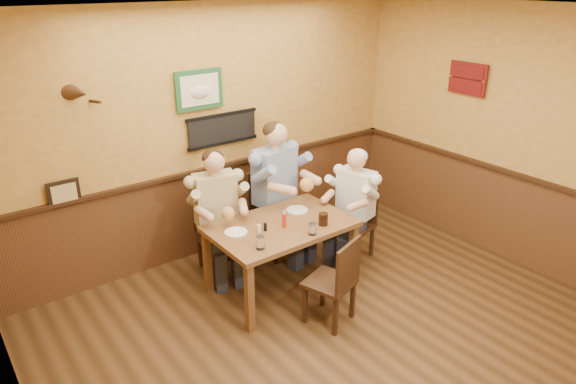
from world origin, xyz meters
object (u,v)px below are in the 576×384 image
(water_glass_left, at_px, (260,243))
(chair_back_left, at_px, (218,235))
(salt_shaker, at_px, (259,229))
(pepper_shaker, at_px, (265,227))
(diner_blue_polo, at_px, (275,197))
(cola_tumbler, at_px, (323,219))
(dining_table, at_px, (281,232))
(water_glass_mid, at_px, (312,229))
(diner_white_elder, at_px, (355,211))
(hot_sauce_bottle, at_px, (284,220))
(chair_back_right, at_px, (275,214))
(chair_right_end, at_px, (354,225))
(diner_tan_shirt, at_px, (217,219))
(chair_near_side, at_px, (330,280))

(water_glass_left, bearing_deg, chair_back_left, 84.36)
(salt_shaker, xyz_separation_m, pepper_shaker, (0.07, -0.01, 0.00))
(diner_blue_polo, bearing_deg, cola_tumbler, -103.97)
(dining_table, xyz_separation_m, water_glass_mid, (0.11, -0.36, 0.15))
(diner_blue_polo, bearing_deg, diner_white_elder, -53.48)
(water_glass_left, distance_m, pepper_shaker, 0.35)
(diner_white_elder, bearing_deg, water_glass_left, -92.40)
(water_glass_left, xyz_separation_m, hot_sauce_bottle, (0.43, 0.21, 0.02))
(chair_back_right, height_order, pepper_shaker, chair_back_right)
(pepper_shaker, bearing_deg, salt_shaker, 175.53)
(chair_right_end, bearing_deg, pepper_shaker, -102.01)
(chair_back_right, relative_size, diner_tan_shirt, 0.79)
(dining_table, height_order, chair_right_end, chair_right_end)
(water_glass_mid, bearing_deg, hot_sauce_bottle, 113.92)
(diner_tan_shirt, distance_m, pepper_shaker, 0.75)
(diner_blue_polo, xyz_separation_m, diner_white_elder, (0.66, -0.63, -0.12))
(chair_right_end, bearing_deg, salt_shaker, -102.36)
(water_glass_left, bearing_deg, water_glass_mid, -6.96)
(chair_right_end, relative_size, diner_white_elder, 0.70)
(chair_right_end, distance_m, cola_tumbler, 0.88)
(salt_shaker, bearing_deg, chair_back_right, 45.33)
(salt_shaker, bearing_deg, chair_near_side, -64.97)
(diner_blue_polo, distance_m, water_glass_mid, 1.06)
(diner_white_elder, bearing_deg, cola_tumbler, -82.54)
(chair_right_end, relative_size, salt_shaker, 10.32)
(water_glass_left, distance_m, salt_shaker, 0.32)
(chair_right_end, xyz_separation_m, chair_near_side, (-1.01, -0.73, 0.03))
(chair_back_left, distance_m, water_glass_left, 1.06)
(diner_blue_polo, relative_size, diner_white_elder, 1.20)
(water_glass_left, relative_size, cola_tumbler, 1.01)
(cola_tumbler, height_order, hot_sauce_bottle, hot_sauce_bottle)
(water_glass_left, height_order, pepper_shaker, water_glass_left)
(diner_tan_shirt, bearing_deg, water_glass_left, -82.65)
(cola_tumbler, distance_m, hot_sauce_bottle, 0.39)
(chair_back_right, relative_size, diner_white_elder, 0.84)
(hot_sauce_bottle, bearing_deg, chair_back_right, 60.76)
(diner_blue_polo, xyz_separation_m, water_glass_left, (-0.84, -0.95, 0.10))
(diner_white_elder, distance_m, hot_sauce_bottle, 1.10)
(pepper_shaker, bearing_deg, diner_blue_polo, 48.62)
(chair_back_right, height_order, water_glass_mid, chair_back_right)
(chair_back_left, distance_m, diner_white_elder, 1.55)
(chair_back_right, xyz_separation_m, pepper_shaker, (-0.60, -0.68, 0.29))
(water_glass_mid, distance_m, hot_sauce_bottle, 0.31)
(chair_near_side, relative_size, salt_shaker, 10.96)
(chair_back_left, bearing_deg, pepper_shaker, -66.19)
(chair_near_side, xyz_separation_m, water_glass_mid, (0.07, 0.34, 0.37))
(diner_tan_shirt, xyz_separation_m, cola_tumbler, (0.67, -0.96, 0.18))
(chair_back_left, distance_m, hot_sauce_bottle, 0.92)
(hot_sauce_bottle, bearing_deg, water_glass_left, -153.34)
(chair_back_right, height_order, water_glass_left, chair_back_right)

